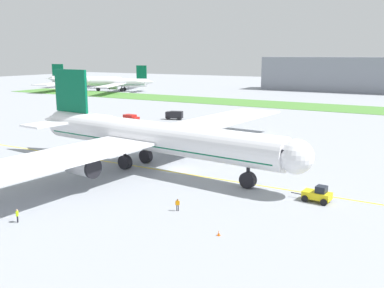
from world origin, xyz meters
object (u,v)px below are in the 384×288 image
Objects in this scene: parked_airliner_far_centre at (120,83)px; ground_crew_marshaller_front at (17,214)px; pushback_tug at (318,194)px; parked_airliner_far_left at (83,80)px; ground_crew_wingwalker_port at (178,204)px; service_truck_fuel_bowser at (131,119)px; traffic_cone_near_nose at (219,233)px; airliner_foreground at (148,136)px; service_truck_baggage_loader at (174,115)px.

ground_crew_marshaller_front is at bearing -54.69° from parked_airliner_far_centre.
pushback_tug is at bearing -42.69° from parked_airliner_far_centre.
ground_crew_marshaller_front is 210.21m from parked_airliner_far_left.
parked_airliner_far_centre is at bearing 131.34° from ground_crew_wingwalker_port.
traffic_cone_near_nose is at bearing -45.46° from service_truck_fuel_bowser.
traffic_cone_near_nose is at bearing -39.93° from airliner_foreground.
traffic_cone_near_nose is (-6.70, -16.53, -0.74)m from pushback_tug.
parked_airliner_far_left is at bearing 136.94° from airliner_foreground.
service_truck_fuel_bowser is at bearing -111.89° from service_truck_baggage_loader.
pushback_tug is 77.58m from service_truck_baggage_loader.
pushback_tug is at bearing 40.64° from ground_crew_marshaller_front.
parked_airliner_far_centre is (33.59, -7.95, -0.02)m from parked_airliner_far_left.
traffic_cone_near_nose is (7.90, -4.21, -0.68)m from ground_crew_wingwalker_port.
traffic_cone_near_nose is at bearing -112.06° from pushback_tug.
airliner_foreground is 48.72m from service_truck_fuel_bowser.
pushback_tug is at bearing -43.57° from service_truck_baggage_loader.
service_truck_baggage_loader is (-41.61, 65.78, 0.47)m from ground_crew_wingwalker_port.
pushback_tug reaches higher than ground_crew_marshaller_front.
ground_crew_marshaller_front is 23.91m from traffic_cone_near_nose.
parked_airliner_far_left is (-112.25, 78.90, 3.24)m from service_truck_baggage_loader.
service_truck_baggage_loader reaches higher than pushback_tug.
service_truck_baggage_loader is at bearing -42.05° from parked_airliner_far_centre.
ground_crew_wingwalker_port is (-14.59, -12.32, -0.07)m from pushback_tug.
service_truck_fuel_bowser is at bearing 131.09° from airliner_foreground.
service_truck_baggage_loader is 0.09× the size of parked_airliner_far_centre.
ground_crew_marshaller_front is at bearing -139.36° from pushback_tug.
parked_airliner_far_centre is at bearing 137.31° from pushback_tug.
service_truck_fuel_bowser is (-5.62, -13.98, 0.08)m from service_truck_baggage_loader.
traffic_cone_near_nose is 0.01× the size of parked_airliner_far_centre.
parked_airliner_far_left reaches higher than traffic_cone_near_nose.
traffic_cone_near_nose is (23.22, -19.44, -5.38)m from airliner_foreground.
parked_airliner_far_left is (-139.38, 157.31, 3.68)m from ground_crew_marshaller_front.
airliner_foreground is at bearing -43.06° from parked_airliner_far_left.
parked_airliner_far_centre reaches higher than service_truck_baggage_loader.
parked_airliner_far_left is at bearing 166.68° from parked_airliner_far_centre.
airliner_foreground is at bearing 135.19° from ground_crew_wingwalker_port.
service_truck_fuel_bowser is (-31.90, 36.58, -4.14)m from airliner_foreground.
ground_crew_wingwalker_port is at bearing -48.66° from parked_airliner_far_centre.
parked_airliner_far_left is (-106.63, 92.87, 3.15)m from service_truck_fuel_bowser.
parked_airliner_far_left is 34.52m from parked_airliner_far_centre.
traffic_cone_near_nose is 219.90m from parked_airliner_far_left.
airliner_foreground is 189.61m from parked_airliner_far_left.
ground_crew_wingwalker_port is at bearing -57.68° from service_truck_baggage_loader.
service_truck_fuel_bowser reaches higher than service_truck_baggage_loader.
service_truck_baggage_loader is at bearing 117.47° from airliner_foreground.
airliner_foreground is at bearing 91.75° from ground_crew_marshaller_front.
airliner_foreground is 57.14m from service_truck_baggage_loader.
service_truck_fuel_bowser is (-55.13, 56.02, 1.23)m from traffic_cone_near_nose.
ground_crew_wingwalker_port is at bearing -44.81° from airliner_foreground.
pushback_tug is at bearing -32.57° from service_truck_fuel_bowser.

